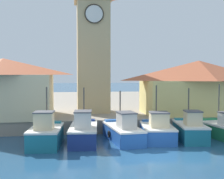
% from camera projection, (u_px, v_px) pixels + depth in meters
% --- Properties ---
extents(ground_plane, '(300.00, 300.00, 0.00)m').
position_uv_depth(ground_plane, '(155.00, 155.00, 18.68)').
color(ground_plane, navy).
extents(quay_wharf, '(120.00, 40.00, 1.10)m').
position_uv_depth(quay_wharf, '(105.00, 104.00, 45.32)').
color(quay_wharf, gray).
rests_on(quay_wharf, ground).
extents(fishing_boat_far_left, '(2.35, 4.40, 3.97)m').
position_uv_depth(fishing_boat_far_left, '(46.00, 134.00, 20.95)').
color(fishing_boat_far_left, '#196B7F').
rests_on(fishing_boat_far_left, ground).
extents(fishing_boat_left_outer, '(2.33, 5.25, 3.88)m').
position_uv_depth(fishing_boat_left_outer, '(84.00, 132.00, 21.92)').
color(fishing_boat_left_outer, navy).
rests_on(fishing_boat_left_outer, ground).
extents(fishing_boat_left_inner, '(2.43, 5.42, 3.61)m').
position_uv_depth(fishing_boat_left_inner, '(123.00, 131.00, 22.45)').
color(fishing_boat_left_inner, '#2356A8').
rests_on(fishing_boat_left_inner, ground).
extents(fishing_boat_mid_left, '(2.69, 4.61, 4.01)m').
position_uv_depth(fishing_boat_mid_left, '(157.00, 131.00, 22.66)').
color(fishing_boat_mid_left, '#2356A8').
rests_on(fishing_boat_mid_left, ground).
extents(fishing_boat_center, '(2.36, 4.40, 3.81)m').
position_uv_depth(fishing_boat_center, '(190.00, 130.00, 22.74)').
color(fishing_boat_center, '#196B7F').
rests_on(fishing_boat_center, ground).
extents(fishing_boat_mid_right, '(2.88, 5.07, 4.06)m').
position_uv_depth(fishing_boat_mid_right, '(224.00, 129.00, 23.76)').
color(fishing_boat_mid_right, '#237A4C').
rests_on(fishing_boat_mid_right, ground).
extents(clock_tower, '(3.59, 3.59, 15.58)m').
position_uv_depth(clock_tower, '(93.00, 37.00, 30.55)').
color(clock_tower, tan).
rests_on(clock_tower, quay_wharf).
extents(warehouse_left, '(8.63, 7.28, 5.12)m').
position_uv_depth(warehouse_left, '(4.00, 87.00, 27.20)').
color(warehouse_left, beige).
rests_on(warehouse_left, quay_wharf).
extents(warehouse_right, '(10.73, 5.55, 5.02)m').
position_uv_depth(warehouse_right, '(199.00, 86.00, 29.53)').
color(warehouse_right, '#E5D17A').
rests_on(warehouse_right, quay_wharf).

